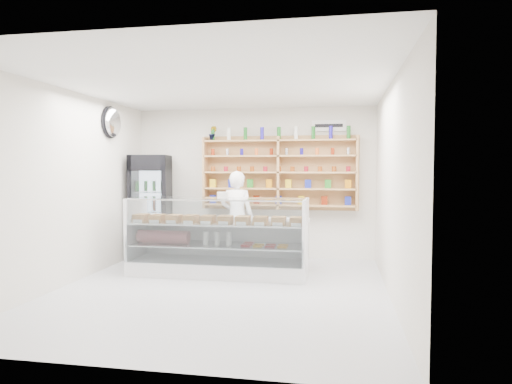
# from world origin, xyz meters

# --- Properties ---
(room) EXTENTS (5.00, 5.00, 5.00)m
(room) POSITION_xyz_m (0.00, 0.00, 1.40)
(room) COLOR #AFB0B4
(room) RESTS_ON ground
(display_counter) EXTENTS (2.79, 0.83, 1.21)m
(display_counter) POSITION_xyz_m (-0.27, 0.92, 0.34)
(display_counter) COLOR white
(display_counter) RESTS_ON floor
(shop_worker) EXTENTS (0.64, 0.46, 1.63)m
(shop_worker) POSITION_xyz_m (-0.16, 1.77, 0.82)
(shop_worker) COLOR white
(shop_worker) RESTS_ON floor
(drinks_cooler) EXTENTS (0.80, 0.78, 1.92)m
(drinks_cooler) POSITION_xyz_m (-1.85, 1.98, 0.96)
(drinks_cooler) COLOR black
(drinks_cooler) RESTS_ON floor
(wall_shelving) EXTENTS (2.84, 0.28, 1.33)m
(wall_shelving) POSITION_xyz_m (0.50, 2.34, 1.59)
(wall_shelving) COLOR tan
(wall_shelving) RESTS_ON back_wall
(potted_plant) EXTENTS (0.16, 0.13, 0.27)m
(potted_plant) POSITION_xyz_m (-0.75, 2.34, 2.33)
(potted_plant) COLOR #1E6626
(potted_plant) RESTS_ON wall_shelving
(security_mirror) EXTENTS (0.15, 0.50, 0.50)m
(security_mirror) POSITION_xyz_m (-2.17, 1.20, 2.45)
(security_mirror) COLOR silver
(security_mirror) RESTS_ON left_wall
(wall_sign) EXTENTS (0.62, 0.03, 0.20)m
(wall_sign) POSITION_xyz_m (1.40, 2.47, 2.45)
(wall_sign) COLOR white
(wall_sign) RESTS_ON back_wall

